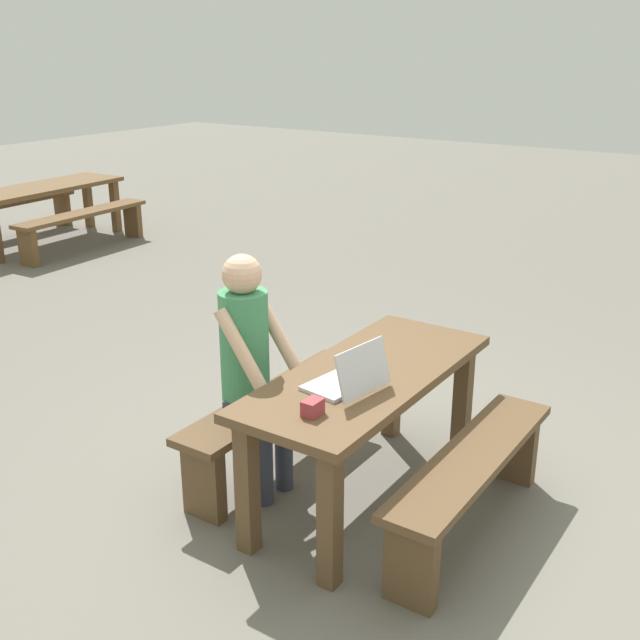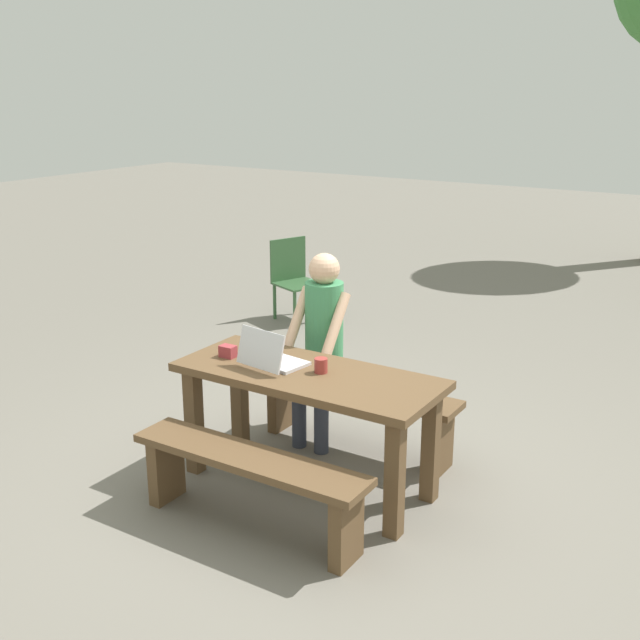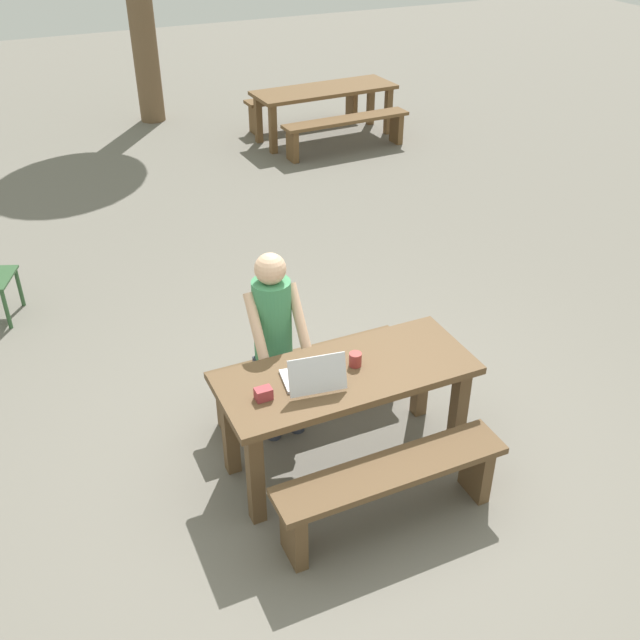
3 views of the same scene
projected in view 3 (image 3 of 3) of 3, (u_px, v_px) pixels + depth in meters
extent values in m
plane|color=slate|center=(345.00, 460.00, 5.02)|extent=(30.00, 30.00, 0.00)
cube|color=brown|center=(347.00, 374.00, 4.63)|extent=(1.63, 0.67, 0.05)
cube|color=brown|center=(255.00, 476.00, 4.39)|extent=(0.09, 0.09, 0.71)
cube|color=brown|center=(458.00, 412.00, 4.90)|extent=(0.09, 0.09, 0.71)
cube|color=brown|center=(230.00, 429.00, 4.76)|extent=(0.09, 0.09, 0.71)
cube|color=brown|center=(421.00, 374.00, 5.26)|extent=(0.09, 0.09, 0.71)
cube|color=brown|center=(392.00, 470.00, 4.32)|extent=(1.45, 0.30, 0.05)
cube|color=brown|center=(294.00, 532.00, 4.22)|extent=(0.08, 0.24, 0.41)
cube|color=brown|center=(476.00, 468.00, 4.66)|extent=(0.08, 0.24, 0.41)
cube|color=brown|center=(308.00, 361.00, 5.25)|extent=(1.45, 0.30, 0.05)
cube|color=brown|center=(227.00, 409.00, 5.15)|extent=(0.08, 0.24, 0.41)
cube|color=brown|center=(384.00, 366.00, 5.59)|extent=(0.08, 0.24, 0.41)
cube|color=silver|center=(311.00, 377.00, 4.54)|extent=(0.38, 0.28, 0.02)
cube|color=silver|center=(318.00, 375.00, 4.35)|extent=(0.36, 0.12, 0.23)
cube|color=#0F1933|center=(317.00, 374.00, 4.36)|extent=(0.33, 0.10, 0.21)
cube|color=#993338|center=(263.00, 394.00, 4.35)|extent=(0.10, 0.07, 0.08)
cylinder|color=#99332D|center=(355.00, 359.00, 4.64)|extent=(0.08, 0.08, 0.09)
cylinder|color=#333847|center=(273.00, 411.00, 5.10)|extent=(0.10, 0.10, 0.46)
cylinder|color=#333847|center=(297.00, 405.00, 5.16)|extent=(0.10, 0.10, 0.46)
cube|color=#333847|center=(279.00, 370.00, 5.05)|extent=(0.28, 0.28, 0.12)
cylinder|color=#3F8C59|center=(272.00, 321.00, 4.94)|extent=(0.26, 0.26, 0.61)
cylinder|color=#DBAD89|center=(256.00, 327.00, 4.78)|extent=(0.07, 0.32, 0.41)
cylinder|color=#DBAD89|center=(299.00, 316.00, 4.88)|extent=(0.07, 0.32, 0.41)
sphere|color=#DBAD89|center=(270.00, 269.00, 4.73)|extent=(0.21, 0.21, 0.21)
cylinder|color=#335933|center=(6.00, 309.00, 6.31)|extent=(0.04, 0.04, 0.38)
cylinder|color=#335933|center=(19.00, 287.00, 6.63)|extent=(0.04, 0.04, 0.38)
cube|color=brown|center=(324.00, 90.00, 10.32)|extent=(2.05, 0.79, 0.05)
cube|color=brown|center=(273.00, 129.00, 9.97)|extent=(0.09, 0.09, 0.66)
cube|color=brown|center=(388.00, 111.00, 10.67)|extent=(0.09, 0.09, 0.66)
cube|color=brown|center=(258.00, 119.00, 10.35)|extent=(0.09, 0.09, 0.66)
cube|color=brown|center=(371.00, 102.00, 11.05)|extent=(0.09, 0.09, 0.66)
cube|color=brown|center=(346.00, 120.00, 9.96)|extent=(1.83, 0.38, 0.05)
cube|color=brown|center=(292.00, 146.00, 9.78)|extent=(0.09, 0.24, 0.42)
cube|color=brown|center=(396.00, 128.00, 10.40)|extent=(0.09, 0.24, 0.42)
cube|color=brown|center=(304.00, 96.00, 10.94)|extent=(1.83, 0.38, 0.05)
cube|color=brown|center=(254.00, 119.00, 10.75)|extent=(0.09, 0.24, 0.42)
cube|color=brown|center=(352.00, 104.00, 11.37)|extent=(0.09, 0.24, 0.42)
cylinder|color=brown|center=(140.00, 12.00, 10.56)|extent=(0.37, 0.37, 3.12)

